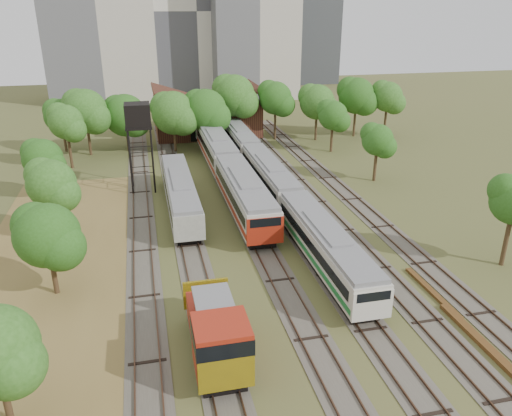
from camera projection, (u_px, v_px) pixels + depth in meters
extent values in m
plane|color=#475123|center=(362.00, 368.00, 28.55)|extent=(240.00, 240.00, 0.00)
cube|color=brown|center=(50.00, 328.00, 32.00)|extent=(14.00, 60.00, 0.04)
cube|color=#4C473D|center=(141.00, 218.00, 48.58)|extent=(2.60, 80.00, 0.06)
cube|color=#472D1E|center=(133.00, 217.00, 48.40)|extent=(0.08, 80.00, 0.14)
cube|color=#472D1E|center=(149.00, 216.00, 48.70)|extent=(0.08, 80.00, 0.14)
cube|color=#4C473D|center=(182.00, 214.00, 49.42)|extent=(2.60, 80.00, 0.06)
cube|color=#472D1E|center=(175.00, 214.00, 49.23)|extent=(0.08, 80.00, 0.14)
cube|color=#472D1E|center=(189.00, 213.00, 49.53)|extent=(0.08, 80.00, 0.14)
cube|color=#4C473D|center=(242.00, 209.00, 50.67)|extent=(2.60, 80.00, 0.06)
cube|color=#472D1E|center=(235.00, 209.00, 50.48)|extent=(0.08, 80.00, 0.14)
cube|color=#472D1E|center=(248.00, 208.00, 50.78)|extent=(0.08, 80.00, 0.14)
cube|color=#4C473D|center=(279.00, 206.00, 51.50)|extent=(2.60, 80.00, 0.06)
cube|color=#472D1E|center=(273.00, 205.00, 51.32)|extent=(0.08, 80.00, 0.14)
cube|color=#472D1E|center=(286.00, 204.00, 51.62)|extent=(0.08, 80.00, 0.14)
cube|color=#4C473D|center=(316.00, 202.00, 52.33)|extent=(2.60, 80.00, 0.06)
cube|color=#472D1E|center=(310.00, 202.00, 52.15)|extent=(0.08, 80.00, 0.14)
cube|color=#472D1E|center=(323.00, 201.00, 52.45)|extent=(0.08, 80.00, 0.14)
cube|color=#4C473D|center=(352.00, 199.00, 53.17)|extent=(2.60, 80.00, 0.06)
cube|color=#472D1E|center=(345.00, 199.00, 52.98)|extent=(0.08, 80.00, 0.14)
cube|color=#472D1E|center=(358.00, 198.00, 53.28)|extent=(0.08, 80.00, 0.14)
cube|color=black|center=(244.00, 211.00, 49.21)|extent=(2.33, 15.64, 0.85)
cube|color=beige|center=(244.00, 194.00, 48.54)|extent=(3.08, 17.00, 2.65)
cube|color=black|center=(244.00, 191.00, 48.42)|extent=(3.14, 15.64, 0.90)
cube|color=slate|center=(244.00, 179.00, 47.97)|extent=(2.83, 16.66, 0.38)
cube|color=maroon|center=(244.00, 201.00, 48.82)|extent=(3.14, 16.66, 0.48)
cube|color=maroon|center=(265.00, 231.00, 40.97)|extent=(3.12, 0.25, 2.39)
cube|color=black|center=(217.00, 161.00, 64.99)|extent=(2.33, 15.64, 0.85)
cube|color=beige|center=(217.00, 148.00, 64.33)|extent=(3.08, 17.00, 2.65)
cube|color=black|center=(217.00, 145.00, 64.21)|extent=(3.14, 15.64, 0.90)
cube|color=slate|center=(216.00, 136.00, 63.75)|extent=(2.83, 16.66, 0.38)
cube|color=maroon|center=(217.00, 153.00, 64.61)|extent=(3.14, 16.66, 0.48)
cube|color=black|center=(324.00, 262.00, 39.46)|extent=(2.03, 15.64, 0.74)
cube|color=beige|center=(325.00, 245.00, 38.89)|extent=(2.68, 17.00, 2.31)
cube|color=black|center=(325.00, 242.00, 38.78)|extent=(2.74, 15.64, 0.79)
cube|color=slate|center=(326.00, 230.00, 38.39)|extent=(2.47, 16.66, 0.33)
cube|color=#1C7031|center=(325.00, 252.00, 39.13)|extent=(2.74, 16.66, 0.42)
cube|color=beige|center=(372.00, 305.00, 31.31)|extent=(2.72, 0.25, 2.08)
cube|color=black|center=(269.00, 189.00, 55.25)|extent=(2.03, 15.64, 0.74)
cube|color=beige|center=(269.00, 176.00, 54.67)|extent=(2.68, 17.00, 2.31)
cube|color=black|center=(269.00, 173.00, 54.57)|extent=(2.74, 15.64, 0.79)
cube|color=slate|center=(269.00, 164.00, 54.17)|extent=(2.47, 16.66, 0.33)
cube|color=#1C7031|center=(269.00, 181.00, 54.92)|extent=(2.74, 16.66, 0.42)
cube|color=black|center=(239.00, 148.00, 71.03)|extent=(2.03, 15.64, 0.74)
cube|color=beige|center=(238.00, 137.00, 70.46)|extent=(2.68, 17.00, 2.31)
cube|color=black|center=(238.00, 135.00, 70.35)|extent=(2.74, 15.64, 0.79)
cube|color=slate|center=(238.00, 128.00, 69.96)|extent=(2.47, 16.66, 0.33)
cube|color=#1C7031|center=(239.00, 142.00, 70.70)|extent=(2.74, 16.66, 0.42)
cube|color=black|center=(200.00, 129.00, 81.69)|extent=(2.16, 14.72, 0.79)
cube|color=beige|center=(199.00, 119.00, 81.08)|extent=(2.85, 16.00, 2.45)
cube|color=black|center=(199.00, 117.00, 80.96)|extent=(2.91, 14.72, 0.83)
cube|color=slate|center=(199.00, 111.00, 80.54)|extent=(2.62, 15.68, 0.35)
cube|color=#1C7031|center=(199.00, 123.00, 81.34)|extent=(2.91, 15.68, 0.44)
cube|color=beige|center=(206.00, 131.00, 73.95)|extent=(2.89, 0.25, 2.21)
cube|color=black|center=(216.00, 346.00, 29.55)|extent=(2.40, 7.20, 0.98)
cube|color=maroon|center=(213.00, 320.00, 29.78)|extent=(2.73, 4.40, 1.64)
cube|color=maroon|center=(222.00, 346.00, 26.47)|extent=(2.95, 2.84, 2.95)
cube|color=black|center=(221.00, 335.00, 26.20)|extent=(3.00, 2.89, 0.98)
cube|color=gold|center=(226.00, 374.00, 25.52)|extent=(2.95, 0.20, 1.96)
cube|color=gold|center=(206.00, 293.00, 32.64)|extent=(2.95, 0.20, 1.96)
cube|color=slate|center=(214.00, 302.00, 28.38)|extent=(2.18, 3.60, 0.22)
cube|color=black|center=(181.00, 207.00, 50.37)|extent=(2.02, 16.56, 0.73)
cube|color=gray|center=(180.00, 192.00, 49.80)|extent=(2.66, 18.00, 2.30)
cube|color=black|center=(180.00, 190.00, 49.69)|extent=(2.72, 16.56, 0.78)
cube|color=slate|center=(179.00, 180.00, 49.30)|extent=(2.45, 17.64, 0.33)
cylinder|color=black|center=(130.00, 163.00, 53.35)|extent=(0.18, 0.18, 7.08)
cylinder|color=black|center=(153.00, 162.00, 53.85)|extent=(0.18, 0.18, 7.08)
cylinder|color=black|center=(130.00, 157.00, 55.51)|extent=(0.18, 0.18, 7.08)
cylinder|color=black|center=(152.00, 156.00, 56.01)|extent=(0.18, 0.18, 7.08)
cube|color=black|center=(139.00, 127.00, 53.30)|extent=(2.79, 2.79, 0.20)
cube|color=black|center=(137.00, 115.00, 52.82)|extent=(2.65, 2.65, 2.39)
cube|color=brown|center=(484.00, 344.00, 30.31)|extent=(0.57, 8.61, 0.29)
cube|color=brown|center=(432.00, 292.00, 35.85)|extent=(0.43, 6.94, 0.23)
cube|color=#341713|center=(206.00, 116.00, 79.61)|extent=(16.00, 11.00, 5.50)
cube|color=#341713|center=(180.00, 96.00, 77.51)|extent=(8.45, 11.55, 2.96)
cube|color=#341713|center=(231.00, 94.00, 79.18)|extent=(8.45, 11.55, 2.96)
cube|color=black|center=(212.00, 127.00, 74.91)|extent=(6.40, 0.15, 4.12)
cylinder|color=#382616|center=(5.00, 394.00, 24.26)|extent=(0.36, 0.36, 3.46)
cylinder|color=#382616|center=(53.00, 271.00, 35.29)|extent=(0.36, 0.36, 3.60)
sphere|color=#255316|center=(47.00, 235.00, 34.23)|extent=(4.51, 4.51, 4.51)
cylinder|color=#382616|center=(57.00, 219.00, 43.26)|extent=(0.36, 0.36, 4.12)
sphere|color=#255316|center=(51.00, 184.00, 42.05)|extent=(4.15, 4.15, 4.15)
cylinder|color=#382616|center=(47.00, 183.00, 52.92)|extent=(0.36, 0.36, 3.46)
sphere|color=#255316|center=(43.00, 159.00, 51.91)|extent=(4.17, 4.17, 4.17)
cylinder|color=#382616|center=(70.00, 150.00, 62.62)|extent=(0.36, 0.36, 4.64)
sphere|color=#255316|center=(66.00, 122.00, 61.26)|extent=(4.26, 4.26, 4.26)
cylinder|color=#382616|center=(65.00, 138.00, 69.89)|extent=(0.36, 0.36, 3.95)
sphere|color=#255316|center=(61.00, 116.00, 68.73)|extent=(4.70, 4.70, 4.70)
cylinder|color=#382616|center=(89.00, 138.00, 68.14)|extent=(0.36, 0.36, 4.79)
sphere|color=#255316|center=(85.00, 111.00, 66.74)|extent=(5.81, 5.81, 5.81)
cylinder|color=#382616|center=(128.00, 137.00, 70.30)|extent=(0.36, 0.36, 3.96)
sphere|color=#255316|center=(125.00, 115.00, 69.15)|extent=(5.84, 5.84, 5.84)
cylinder|color=#382616|center=(175.00, 137.00, 69.86)|extent=(0.36, 0.36, 4.28)
sphere|color=#255316|center=(173.00, 113.00, 68.61)|extent=(5.94, 5.94, 5.94)
cylinder|color=#382616|center=(207.00, 134.00, 70.74)|extent=(0.36, 0.36, 4.41)
sphere|color=#255316|center=(206.00, 110.00, 69.46)|extent=(5.92, 5.92, 5.92)
cylinder|color=#382616|center=(235.00, 123.00, 75.90)|extent=(0.36, 0.36, 5.27)
sphere|color=#255316|center=(234.00, 96.00, 74.37)|extent=(6.16, 6.16, 6.16)
cylinder|color=#382616|center=(275.00, 123.00, 76.09)|extent=(0.36, 0.36, 4.96)
sphere|color=#255316|center=(275.00, 98.00, 74.64)|extent=(4.92, 4.92, 4.92)
cylinder|color=#382616|center=(316.00, 125.00, 75.87)|extent=(0.36, 0.36, 4.54)
sphere|color=#255316|center=(317.00, 102.00, 74.55)|extent=(5.22, 5.22, 5.22)
cylinder|color=#382616|center=(355.00, 121.00, 77.94)|extent=(0.36, 0.36, 4.96)
sphere|color=#255316|center=(356.00, 96.00, 76.49)|extent=(5.50, 5.50, 5.50)
cylinder|color=#382616|center=(385.00, 121.00, 77.61)|extent=(0.36, 0.36, 4.90)
sphere|color=#255316|center=(388.00, 97.00, 76.18)|extent=(4.56, 4.56, 4.56)
cylinder|color=#382616|center=(506.00, 240.00, 39.06)|extent=(0.36, 0.36, 4.30)
cylinder|color=#382616|center=(375.00, 165.00, 58.21)|extent=(0.36, 0.36, 3.87)
sphere|color=#255316|center=(378.00, 140.00, 57.08)|extent=(3.64, 3.64, 3.64)
cylinder|color=#382616|center=(332.00, 137.00, 69.85)|extent=(0.36, 0.36, 4.04)
sphere|color=#255316|center=(333.00, 115.00, 68.67)|extent=(4.05, 4.05, 4.05)
cube|color=beige|center=(192.00, 11.00, 112.35)|extent=(20.00, 18.00, 36.00)
cube|color=#383B3F|center=(312.00, 27.00, 129.55)|extent=(12.00, 12.00, 28.00)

